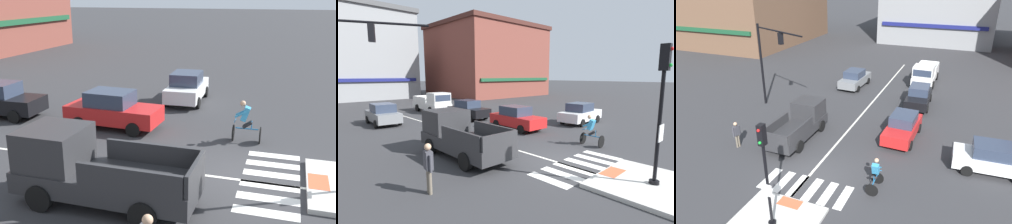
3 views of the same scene
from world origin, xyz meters
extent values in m
plane|color=#333335|center=(0.00, 0.00, 0.00)|extent=(300.00, 300.00, 0.00)
cube|color=beige|center=(0.00, -3.67, 0.07)|extent=(3.59, 3.53, 0.15)
cube|color=#DB5B38|center=(0.00, -2.25, 0.15)|extent=(1.10, 0.60, 0.01)
cylinder|color=black|center=(0.00, -3.67, 0.21)|extent=(0.32, 0.32, 0.12)
cylinder|color=black|center=(0.00, -3.67, 2.11)|extent=(0.12, 0.12, 3.67)
cube|color=white|center=(0.00, -3.74, 1.92)|extent=(0.44, 0.03, 0.56)
cube|color=black|center=(0.00, -3.67, 4.36)|extent=(0.24, 0.28, 0.84)
sphere|color=red|center=(0.00, -3.83, 4.61)|extent=(0.12, 0.12, 0.12)
sphere|color=green|center=(0.00, -3.83, 4.11)|extent=(0.12, 0.12, 0.12)
cube|color=silver|center=(-2.08, -0.83, 0.00)|extent=(0.44, 1.80, 0.01)
cube|color=silver|center=(-1.25, -0.83, 0.00)|extent=(0.44, 1.80, 0.01)
cube|color=silver|center=(-0.42, -0.83, 0.00)|extent=(0.44, 1.80, 0.01)
cube|color=silver|center=(0.42, -0.83, 0.00)|extent=(0.44, 1.80, 0.01)
cube|color=silver|center=(1.25, -0.83, 0.00)|extent=(0.44, 1.80, 0.01)
cube|color=silver|center=(2.08, -0.83, 0.00)|extent=(0.44, 1.80, 0.01)
cube|color=silver|center=(-0.27, 10.00, 0.00)|extent=(0.14, 28.00, 0.01)
cylinder|color=black|center=(-5.85, 6.67, 6.14)|extent=(5.07, 2.39, 0.11)
cube|color=black|center=(-5.60, 6.55, 5.69)|extent=(0.36, 0.38, 0.80)
sphere|color=gold|center=(-5.53, 6.71, 5.69)|extent=(0.12, 0.12, 0.12)
cube|color=gray|center=(1.26, 45.33, 6.86)|extent=(16.16, 21.53, 13.72)
cube|color=#525455|center=(1.26, 45.33, 14.07)|extent=(16.65, 22.18, 0.70)
cube|color=navy|center=(1.26, 34.42, 3.10)|extent=(14.55, 0.30, 0.50)
cube|color=brown|center=(21.88, 32.16, 6.12)|extent=(17.75, 16.29, 12.25)
cube|color=#49241E|center=(21.88, 32.16, 12.60)|extent=(18.29, 16.77, 0.70)
cube|color=#194C2D|center=(21.88, 23.86, 3.10)|extent=(15.98, 0.30, 0.50)
cube|color=red|center=(3.34, 6.08, 0.65)|extent=(1.86, 4.16, 0.70)
cube|color=#2D384C|center=(3.35, 6.23, 1.32)|extent=(1.55, 1.96, 0.64)
cylinder|color=black|center=(4.13, 4.77, 0.30)|extent=(0.20, 0.61, 0.60)
cylinder|color=black|center=(2.46, 4.84, 0.30)|extent=(0.20, 0.61, 0.60)
cylinder|color=black|center=(4.23, 7.31, 0.30)|extent=(0.20, 0.61, 0.60)
cylinder|color=black|center=(2.56, 7.38, 0.30)|extent=(0.20, 0.61, 0.60)
cube|color=slate|center=(-2.98, 14.47, 0.65)|extent=(1.90, 4.18, 0.70)
cube|color=#2D384C|center=(-2.98, 14.32, 1.32)|extent=(1.57, 1.97, 0.64)
cylinder|color=black|center=(-3.75, 15.78, 0.30)|extent=(0.21, 0.61, 0.60)
cylinder|color=black|center=(-2.08, 15.70, 0.30)|extent=(0.21, 0.61, 0.60)
cylinder|color=black|center=(-3.87, 13.24, 0.30)|extent=(0.21, 0.61, 0.60)
cylinder|color=black|center=(-2.20, 13.16, 0.30)|extent=(0.21, 0.61, 0.60)
cube|color=black|center=(3.35, 11.99, 0.65)|extent=(1.85, 4.16, 0.70)
cube|color=#2D384C|center=(3.35, 12.14, 1.32)|extent=(1.55, 1.95, 0.64)
cylinder|color=black|center=(4.23, 10.75, 0.30)|extent=(0.20, 0.61, 0.60)
cylinder|color=black|center=(2.57, 10.69, 0.30)|extent=(0.20, 0.61, 0.60)
cylinder|color=black|center=(4.14, 13.29, 0.30)|extent=(0.20, 0.61, 0.60)
cylinder|color=black|center=(2.48, 13.23, 0.30)|extent=(0.20, 0.61, 0.60)
cube|color=white|center=(8.61, 4.14, 0.65)|extent=(4.18, 1.90, 0.70)
cube|color=#2D384C|center=(8.46, 4.14, 1.32)|extent=(1.97, 1.57, 0.64)
cylinder|color=black|center=(9.84, 5.04, 0.30)|extent=(0.61, 0.21, 0.60)
cylinder|color=black|center=(9.92, 3.37, 0.30)|extent=(0.61, 0.21, 0.60)
cylinder|color=black|center=(7.30, 4.91, 0.30)|extent=(0.61, 0.21, 0.60)
cylinder|color=black|center=(7.38, 3.25, 0.30)|extent=(0.61, 0.21, 0.60)
cube|color=white|center=(2.97, 18.13, 0.68)|extent=(1.94, 5.11, 0.60)
cube|color=white|center=(2.96, 16.53, 1.53)|extent=(1.81, 1.71, 1.10)
cube|color=#2D384C|center=(2.95, 15.70, 1.61)|extent=(1.62, 0.09, 0.60)
cube|color=white|center=(3.87, 19.14, 1.28)|extent=(0.14, 2.81, 0.60)
cube|color=white|center=(2.09, 19.16, 1.28)|extent=(0.14, 2.81, 0.60)
cube|color=white|center=(2.99, 20.63, 1.28)|extent=(1.80, 0.11, 0.60)
cylinder|color=black|center=(3.87, 16.54, 0.38)|extent=(0.25, 0.76, 0.76)
cylinder|color=black|center=(2.04, 16.55, 0.38)|extent=(0.25, 0.76, 0.76)
cylinder|color=black|center=(3.89, 19.52, 0.38)|extent=(0.25, 0.76, 0.76)
cylinder|color=black|center=(2.07, 19.54, 0.38)|extent=(0.25, 0.76, 0.76)
cube|color=#2D2D30|center=(-2.85, 3.44, 0.68)|extent=(1.93, 5.11, 0.60)
cube|color=#2D2D30|center=(-2.84, 5.04, 1.53)|extent=(1.81, 1.71, 1.10)
cube|color=#2D384C|center=(-2.84, 5.87, 1.61)|extent=(1.62, 0.09, 0.60)
cube|color=#2D2D30|center=(-3.75, 2.43, 1.28)|extent=(0.14, 2.81, 0.60)
cube|color=#2D2D30|center=(-1.97, 2.42, 1.28)|extent=(0.14, 2.81, 0.60)
cube|color=#2D2D30|center=(-2.87, 0.94, 1.28)|extent=(1.80, 0.11, 0.60)
cylinder|color=black|center=(-3.75, 5.03, 0.38)|extent=(0.24, 0.76, 0.76)
cylinder|color=black|center=(-1.93, 5.02, 0.38)|extent=(0.24, 0.76, 0.76)
cylinder|color=black|center=(-3.77, 2.05, 0.38)|extent=(0.24, 0.76, 0.76)
cylinder|color=black|center=(-1.95, 2.03, 0.38)|extent=(0.24, 0.76, 0.76)
cylinder|color=black|center=(3.24, 0.83, 0.33)|extent=(0.66, 0.05, 0.66)
cylinder|color=black|center=(3.25, -0.22, 0.33)|extent=(0.66, 0.05, 0.66)
cylinder|color=#2370AD|center=(3.24, 0.31, 0.55)|extent=(0.06, 0.89, 0.05)
cylinder|color=#2370AD|center=(3.24, 0.13, 0.73)|extent=(0.04, 0.04, 0.30)
cylinder|color=#2370AD|center=(3.24, 0.78, 0.85)|extent=(0.44, 0.04, 0.04)
cylinder|color=black|center=(3.16, 0.29, 0.73)|extent=(0.12, 0.40, 0.33)
cylinder|color=black|center=(3.32, 0.29, 0.73)|extent=(0.12, 0.40, 0.33)
cube|color=#338CBF|center=(3.24, 0.39, 1.16)|extent=(0.34, 0.39, 0.60)
sphere|color=tan|center=(3.24, 0.51, 1.57)|extent=(0.22, 0.22, 0.22)
cylinder|color=#338CBF|center=(3.08, 0.57, 1.16)|extent=(0.09, 0.46, 0.31)
cylinder|color=#338CBF|center=(3.40, 0.57, 1.16)|extent=(0.09, 0.46, 0.31)
cylinder|color=#6B6051|center=(-5.74, 1.11, 0.41)|extent=(0.12, 0.12, 0.82)
cylinder|color=#6B6051|center=(-5.72, 1.27, 0.41)|extent=(0.12, 0.12, 0.82)
cube|color=#3F3F47|center=(-5.73, 1.19, 1.12)|extent=(0.27, 0.39, 0.60)
cylinder|color=#3F3F47|center=(-5.77, 0.97, 1.07)|extent=(0.09, 0.09, 0.56)
cylinder|color=#3F3F47|center=(-5.69, 1.42, 1.07)|extent=(0.09, 0.09, 0.56)
sphere|color=tan|center=(-5.73, 1.19, 1.56)|extent=(0.22, 0.22, 0.22)
camera|label=1|loc=(-12.00, -1.16, 5.66)|focal=42.94mm
camera|label=2|loc=(-9.17, -6.06, 3.80)|focal=26.72mm
camera|label=3|loc=(6.56, -11.87, 9.71)|focal=33.37mm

